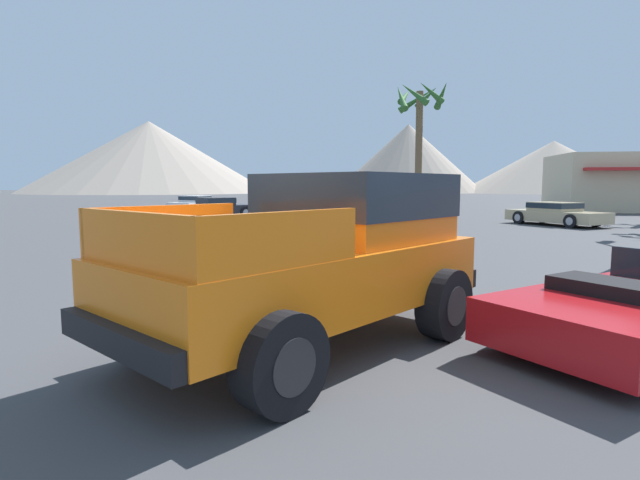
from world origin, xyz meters
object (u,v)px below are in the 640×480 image
object	(u,v)px
parked_car_dark	(217,208)
palm_tree_leaning	(419,117)
parked_car_white	(195,204)
parked_car_tan	(556,213)
orange_pickup_truck	(326,249)

from	to	relation	value
parked_car_dark	palm_tree_leaning	distance (m)	12.23
parked_car_white	parked_car_dark	world-z (taller)	parked_car_dark
parked_car_dark	parked_car_tan	xyz separation A→B (m)	(17.56, -2.58, -0.04)
parked_car_white	parked_car_dark	bearing A→B (deg)	133.98
orange_pickup_truck	parked_car_tan	xyz separation A→B (m)	(8.40, 18.98, -0.57)
parked_car_tan	parked_car_dark	bearing A→B (deg)	-43.11
parked_car_tan	parked_car_white	bearing A→B (deg)	-55.97
orange_pickup_truck	palm_tree_leaning	bearing A→B (deg)	118.31
parked_car_dark	orange_pickup_truck	bearing A→B (deg)	-23.11
parked_car_white	palm_tree_leaning	xyz separation A→B (m)	(14.89, -6.66, 4.73)
parked_car_dark	parked_car_tan	distance (m)	17.75
orange_pickup_truck	parked_car_tan	world-z (taller)	orange_pickup_truck
parked_car_dark	parked_car_tan	bearing A→B (deg)	35.50
parked_car_white	parked_car_tan	distance (m)	22.76
parked_car_white	parked_car_dark	size ratio (longest dim) A/B	1.01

